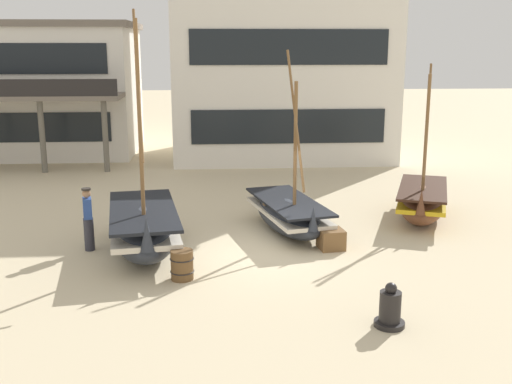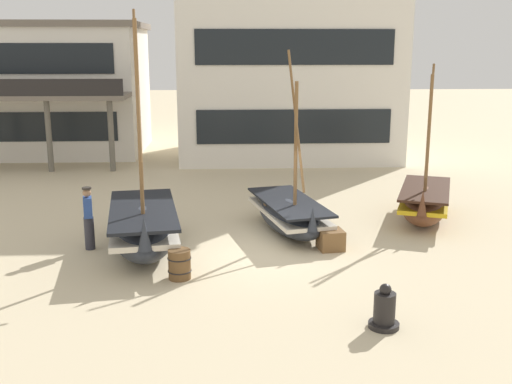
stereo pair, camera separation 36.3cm
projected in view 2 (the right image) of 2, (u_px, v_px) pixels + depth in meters
name	position (u px, v px, depth m)	size (l,w,h in m)	color
ground_plane	(258.00, 253.00, 16.04)	(120.00, 120.00, 0.00)	beige
fishing_boat_near_left	(289.00, 214.00, 17.77)	(2.28, 4.10, 5.17)	#2D333D
fishing_boat_centre_large	(143.00, 227.00, 16.07)	(2.30, 4.53, 6.16)	#2D333D
fishing_boat_far_right	(425.00, 202.00, 18.91)	(2.59, 3.95, 4.76)	brown
fisherman_by_hull	(89.00, 219.00, 16.17)	(0.29, 0.40, 1.68)	#33333D
capstan_winch	(384.00, 310.00, 11.74)	(0.60, 0.60, 0.89)	black
wooden_barrel	(180.00, 264.00, 14.21)	(0.56, 0.56, 0.70)	brown
cargo_crate	(331.00, 240.00, 16.28)	(0.64, 0.64, 0.53)	brown
harbor_building_main	(287.00, 47.00, 29.09)	(10.45, 6.93, 10.37)	white
harbor_building_annex	(49.00, 88.00, 30.64)	(9.52, 9.04, 6.37)	white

